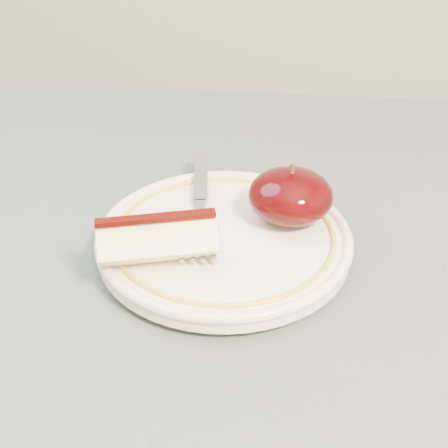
# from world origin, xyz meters

# --- Properties ---
(table) EXTENTS (0.90, 0.90, 0.75)m
(table) POSITION_xyz_m (0.00, 0.00, 0.66)
(table) COLOR brown
(table) RESTS_ON ground
(plate) EXTENTS (0.20, 0.20, 0.02)m
(plate) POSITION_xyz_m (-0.01, 0.11, 0.76)
(plate) COLOR beige
(plate) RESTS_ON table
(apple_half) EXTENTS (0.07, 0.07, 0.05)m
(apple_half) POSITION_xyz_m (0.04, 0.14, 0.79)
(apple_half) COLOR black
(apple_half) RESTS_ON plate
(apple_wedge) EXTENTS (0.09, 0.06, 0.04)m
(apple_wedge) POSITION_xyz_m (-0.05, 0.06, 0.79)
(apple_wedge) COLOR beige
(apple_wedge) RESTS_ON plate
(fork) EXTENTS (0.04, 0.18, 0.00)m
(fork) POSITION_xyz_m (-0.03, 0.14, 0.77)
(fork) COLOR #96989E
(fork) RESTS_ON plate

